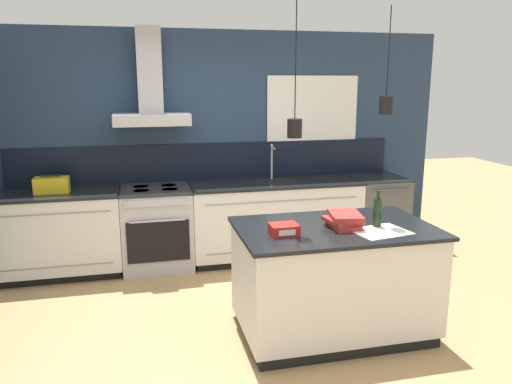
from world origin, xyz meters
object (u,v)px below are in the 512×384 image
oven_range (157,228)px  book_stack (344,220)px  red_supply_box (284,229)px  bottle_on_island (377,212)px  yellow_toolbox (52,185)px  dishwasher (376,214)px

oven_range → book_stack: bearing=-53.1°
oven_range → red_supply_box: bearing=-65.5°
bottle_on_island → yellow_toolbox: (-2.70, 1.91, -0.04)m
oven_range → dishwasher: 2.64m
oven_range → yellow_toolbox: yellow_toolbox is taller
bottle_on_island → book_stack: 0.27m
bottle_on_island → red_supply_box: 0.78m
book_stack → red_supply_box: 0.52m
book_stack → red_supply_box: book_stack is taller
oven_range → red_supply_box: red_supply_box is taller
oven_range → book_stack: book_stack is taller
oven_range → yellow_toolbox: size_ratio=2.68×
yellow_toolbox → bottle_on_island: bearing=-35.2°
book_stack → yellow_toolbox: bearing=142.6°
oven_range → dishwasher: (2.64, 0.00, -0.00)m
dishwasher → yellow_toolbox: 3.72m
dishwasher → book_stack: book_stack is taller
bottle_on_island → red_supply_box: (-0.78, -0.03, -0.08)m
red_supply_box → dishwasher: bearing=47.7°
yellow_toolbox → red_supply_box: bearing=-45.2°
red_supply_box → yellow_toolbox: size_ratio=0.62×
oven_range → dishwasher: bearing=0.1°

